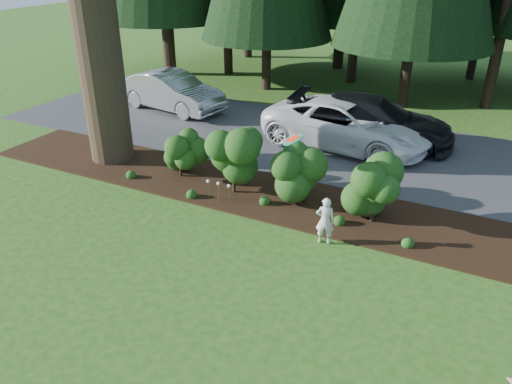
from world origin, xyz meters
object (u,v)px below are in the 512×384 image
(car_white_suv, at_px, (347,124))
(car_dark_suv, at_px, (371,120))
(frisbee, at_px, (293,139))
(car_silver_wagon, at_px, (172,91))
(child, at_px, (325,221))

(car_white_suv, bearing_deg, car_dark_suv, -35.84)
(frisbee, bearing_deg, car_dark_suv, 87.96)
(car_silver_wagon, bearing_deg, car_white_suv, -86.73)
(car_silver_wagon, bearing_deg, child, -117.78)
(car_white_suv, xyz_separation_m, car_dark_suv, (0.59, 0.66, 0.02))
(car_dark_suv, distance_m, frisbee, 6.13)
(car_white_suv, distance_m, car_dark_suv, 0.89)
(car_dark_suv, bearing_deg, child, -179.59)
(child, xyz_separation_m, frisbee, (-0.96, 0.37, 1.55))
(child, bearing_deg, car_dark_suv, -98.11)
(car_silver_wagon, relative_size, car_dark_suv, 0.85)
(car_silver_wagon, distance_m, car_dark_suv, 7.81)
(car_silver_wagon, bearing_deg, frisbee, -119.43)
(car_silver_wagon, xyz_separation_m, frisbee, (7.59, -6.06, 1.35))
(car_dark_suv, height_order, frisbee, frisbee)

